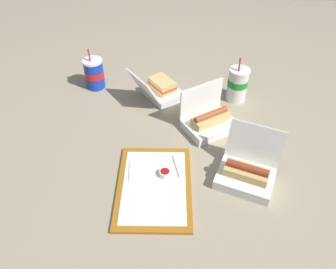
{
  "coord_description": "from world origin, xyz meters",
  "views": [
    {
      "loc": [
        0.92,
        -0.01,
        0.92
      ],
      "look_at": [
        -0.03,
        -0.03,
        0.05
      ],
      "focal_mm": 35.0,
      "sensor_mm": 36.0,
      "label": 1
    }
  ],
  "objects_px": {
    "food_tray": "(154,186)",
    "soda_cup_center": "(94,74)",
    "clamshell_hotdog_corner": "(246,173)",
    "clamshell_sandwich_front": "(160,90)",
    "plastic_fork": "(177,166)",
    "clamshell_hotdog_right": "(209,120)",
    "ketchup_cup": "(165,173)",
    "soda_cup_left": "(237,84)"
  },
  "relations": [
    {
      "from": "food_tray",
      "to": "soda_cup_center",
      "type": "xyz_separation_m",
      "value": [
        -0.63,
        -0.31,
        0.07
      ]
    },
    {
      "from": "ketchup_cup",
      "to": "soda_cup_left",
      "type": "xyz_separation_m",
      "value": [
        -0.49,
        0.32,
        0.06
      ]
    },
    {
      "from": "clamshell_sandwich_front",
      "to": "clamshell_hotdog_corner",
      "type": "bearing_deg",
      "value": 32.39
    },
    {
      "from": "plastic_fork",
      "to": "clamshell_sandwich_front",
      "type": "distance_m",
      "value": 0.46
    },
    {
      "from": "ketchup_cup",
      "to": "clamshell_hotdog_right",
      "type": "distance_m",
      "value": 0.33
    },
    {
      "from": "food_tray",
      "to": "clamshell_hotdog_right",
      "type": "height_order",
      "value": "clamshell_hotdog_right"
    },
    {
      "from": "clamshell_hotdog_right",
      "to": "soda_cup_center",
      "type": "distance_m",
      "value": 0.61
    },
    {
      "from": "plastic_fork",
      "to": "clamshell_hotdog_right",
      "type": "distance_m",
      "value": 0.27
    },
    {
      "from": "food_tray",
      "to": "soda_cup_center",
      "type": "distance_m",
      "value": 0.7
    },
    {
      "from": "clamshell_sandwich_front",
      "to": "clamshell_hotdog_right",
      "type": "relative_size",
      "value": 1.06
    },
    {
      "from": "clamshell_hotdog_corner",
      "to": "soda_cup_left",
      "type": "distance_m",
      "value": 0.5
    },
    {
      "from": "food_tray",
      "to": "ketchup_cup",
      "type": "relative_size",
      "value": 9.27
    },
    {
      "from": "clamshell_hotdog_corner",
      "to": "food_tray",
      "type": "bearing_deg",
      "value": -83.44
    },
    {
      "from": "plastic_fork",
      "to": "clamshell_sandwich_front",
      "type": "bearing_deg",
      "value": 176.53
    },
    {
      "from": "ketchup_cup",
      "to": "soda_cup_center",
      "type": "xyz_separation_m",
      "value": [
        -0.58,
        -0.35,
        0.05
      ]
    },
    {
      "from": "food_tray",
      "to": "plastic_fork",
      "type": "distance_m",
      "value": 0.12
    },
    {
      "from": "soda_cup_left",
      "to": "clamshell_sandwich_front",
      "type": "bearing_deg",
      "value": -91.17
    },
    {
      "from": "soda_cup_center",
      "to": "soda_cup_left",
      "type": "bearing_deg",
      "value": 82.14
    },
    {
      "from": "clamshell_sandwich_front",
      "to": "soda_cup_center",
      "type": "relative_size",
      "value": 1.29
    },
    {
      "from": "food_tray",
      "to": "soda_cup_left",
      "type": "bearing_deg",
      "value": 146.04
    },
    {
      "from": "food_tray",
      "to": "soda_cup_left",
      "type": "xyz_separation_m",
      "value": [
        -0.53,
        0.36,
        0.08
      ]
    },
    {
      "from": "clamshell_hotdog_corner",
      "to": "clamshell_sandwich_front",
      "type": "xyz_separation_m",
      "value": [
        -0.5,
        -0.32,
        0.0
      ]
    },
    {
      "from": "plastic_fork",
      "to": "soda_cup_center",
      "type": "relative_size",
      "value": 0.53
    },
    {
      "from": "clamshell_hotdog_right",
      "to": "soda_cup_left",
      "type": "height_order",
      "value": "soda_cup_left"
    },
    {
      "from": "clamshell_sandwich_front",
      "to": "plastic_fork",
      "type": "bearing_deg",
      "value": 9.59
    },
    {
      "from": "clamshell_hotdog_right",
      "to": "ketchup_cup",
      "type": "bearing_deg",
      "value": -32.62
    },
    {
      "from": "ketchup_cup",
      "to": "plastic_fork",
      "type": "height_order",
      "value": "ketchup_cup"
    },
    {
      "from": "clamshell_hotdog_right",
      "to": "soda_cup_center",
      "type": "xyz_separation_m",
      "value": [
        -0.3,
        -0.53,
        0.03
      ]
    },
    {
      "from": "plastic_fork",
      "to": "clamshell_hotdog_corner",
      "type": "relative_size",
      "value": 0.43
    },
    {
      "from": "ketchup_cup",
      "to": "clamshell_hotdog_corner",
      "type": "xyz_separation_m",
      "value": [
        0.01,
        0.29,
        0.01
      ]
    },
    {
      "from": "plastic_fork",
      "to": "clamshell_sandwich_front",
      "type": "height_order",
      "value": "clamshell_sandwich_front"
    },
    {
      "from": "ketchup_cup",
      "to": "clamshell_hotdog_corner",
      "type": "bearing_deg",
      "value": 88.72
    },
    {
      "from": "clamshell_hotdog_corner",
      "to": "soda_cup_left",
      "type": "bearing_deg",
      "value": 176.05
    },
    {
      "from": "food_tray",
      "to": "clamshell_sandwich_front",
      "type": "xyz_separation_m",
      "value": [
        -0.54,
        0.01,
        0.04
      ]
    },
    {
      "from": "clamshell_hotdog_right",
      "to": "soda_cup_left",
      "type": "xyz_separation_m",
      "value": [
        -0.21,
        0.14,
        0.04
      ]
    },
    {
      "from": "plastic_fork",
      "to": "soda_cup_left",
      "type": "bearing_deg",
      "value": 134.99
    },
    {
      "from": "clamshell_hotdog_right",
      "to": "soda_cup_left",
      "type": "relative_size",
      "value": 1.15
    },
    {
      "from": "food_tray",
      "to": "ketchup_cup",
      "type": "height_order",
      "value": "ketchup_cup"
    },
    {
      "from": "soda_cup_center",
      "to": "clamshell_hotdog_right",
      "type": "bearing_deg",
      "value": 60.18
    },
    {
      "from": "clamshell_sandwich_front",
      "to": "soda_cup_left",
      "type": "height_order",
      "value": "soda_cup_left"
    },
    {
      "from": "clamshell_sandwich_front",
      "to": "clamshell_hotdog_right",
      "type": "height_order",
      "value": "clamshell_hotdog_right"
    },
    {
      "from": "clamshell_sandwich_front",
      "to": "soda_cup_left",
      "type": "bearing_deg",
      "value": 88.83
    }
  ]
}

